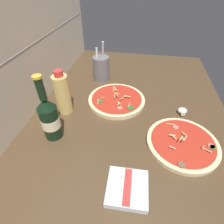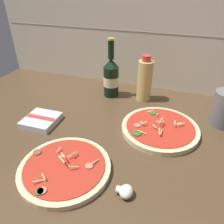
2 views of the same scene
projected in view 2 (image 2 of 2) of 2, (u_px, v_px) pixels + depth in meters
The scene contains 8 objects.
counter_slab at pixel (116, 138), 80.49cm from camera, with size 160.00×90.00×2.50cm.
tile_backsplash at pixel (148, 32), 101.86cm from camera, with size 160.00×1.13×60.00cm.
pizza_near at pixel (65, 168), 64.73cm from camera, with size 27.33×27.33×4.91cm.
pizza_far at pixel (160, 128), 81.60cm from camera, with size 28.61×28.61×5.26cm.
beer_bottle at pixel (111, 77), 102.25cm from camera, with size 7.22×7.22×27.22cm.
oil_bottle at pixel (145, 80), 98.57cm from camera, with size 6.71×6.71×21.03cm.
mushroom_left at pixel (125, 191), 57.08cm from camera, with size 4.55×4.33×3.03cm.
dish_towel at pixel (41, 120), 86.09cm from camera, with size 12.82×12.89×2.56cm.
Camera 2 is at (19.91, -60.25, 51.71)cm, focal length 35.00 mm.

